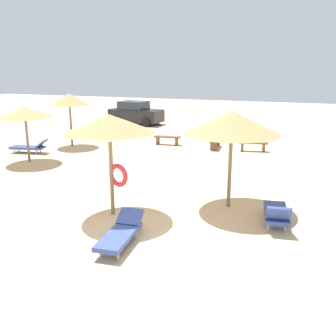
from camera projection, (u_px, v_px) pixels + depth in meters
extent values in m
plane|color=#DBBA8C|center=(128.00, 243.00, 9.66)|extent=(80.00, 80.00, 0.00)
cylinder|color=#75604C|center=(111.00, 173.00, 11.17)|extent=(0.12, 0.12, 2.59)
cone|color=tan|center=(109.00, 124.00, 10.79)|extent=(2.61, 2.61, 0.53)
torus|color=red|center=(118.00, 175.00, 11.11)|extent=(0.71, 0.32, 0.70)
cylinder|color=#75604C|center=(27.00, 139.00, 17.38)|extent=(0.12, 0.12, 2.18)
cone|color=tan|center=(25.00, 112.00, 17.05)|extent=(2.46, 2.46, 0.50)
cylinder|color=#75604C|center=(230.00, 169.00, 11.81)|extent=(0.12, 0.12, 2.45)
cone|color=tan|center=(232.00, 122.00, 11.43)|extent=(2.95, 2.95, 0.69)
cylinder|color=#75604C|center=(71.00, 125.00, 20.82)|extent=(0.12, 0.12, 2.37)
cone|color=tan|center=(69.00, 99.00, 20.46)|extent=(2.25, 2.25, 0.61)
cube|color=#33478C|center=(119.00, 236.00, 9.38)|extent=(0.77, 1.74, 0.12)
cube|color=#33478C|center=(130.00, 217.00, 10.07)|extent=(0.68, 0.57, 0.34)
cylinder|color=silver|center=(120.00, 232.00, 10.04)|extent=(0.06, 0.06, 0.22)
cylinder|color=silver|center=(136.00, 233.00, 9.93)|extent=(0.06, 0.06, 0.22)
cylinder|color=silver|center=(100.00, 252.00, 8.92)|extent=(0.06, 0.06, 0.22)
cylinder|color=silver|center=(118.00, 255.00, 8.81)|extent=(0.06, 0.06, 0.22)
cube|color=#33478C|center=(27.00, 148.00, 19.42)|extent=(1.80, 0.99, 0.12)
cube|color=#33478C|center=(42.00, 144.00, 19.26)|extent=(0.61, 0.73, 0.40)
cylinder|color=silver|center=(41.00, 150.00, 19.60)|extent=(0.06, 0.06, 0.22)
cylinder|color=silver|center=(37.00, 152.00, 19.18)|extent=(0.06, 0.06, 0.22)
cylinder|color=silver|center=(19.00, 150.00, 19.75)|extent=(0.06, 0.06, 0.22)
cylinder|color=silver|center=(14.00, 151.00, 19.33)|extent=(0.06, 0.06, 0.22)
cube|color=#33478C|center=(276.00, 213.00, 10.87)|extent=(0.87, 1.77, 0.12)
cube|color=#33478C|center=(279.00, 214.00, 10.04)|extent=(0.69, 0.47, 0.49)
cylinder|color=silver|center=(285.00, 227.00, 10.30)|extent=(0.06, 0.06, 0.22)
cylinder|color=silver|center=(269.00, 226.00, 10.39)|extent=(0.06, 0.06, 0.22)
cylinder|color=silver|center=(282.00, 211.00, 11.43)|extent=(0.06, 0.06, 0.22)
cylinder|color=silver|center=(267.00, 210.00, 11.52)|extent=(0.06, 0.06, 0.22)
cube|color=brown|center=(215.00, 140.00, 20.44)|extent=(0.52, 1.53, 0.08)
cube|color=brown|center=(214.00, 147.00, 19.99)|extent=(0.37, 0.15, 0.41)
cube|color=brown|center=(217.00, 143.00, 21.02)|extent=(0.37, 0.15, 0.41)
cube|color=brown|center=(253.00, 143.00, 19.74)|extent=(1.55, 0.68, 0.08)
cube|color=brown|center=(242.00, 147.00, 19.88)|extent=(0.19, 0.38, 0.41)
cube|color=brown|center=(264.00, 148.00, 19.72)|extent=(0.19, 0.38, 0.41)
cube|color=brown|center=(167.00, 137.00, 21.39)|extent=(1.53, 0.55, 0.08)
cube|color=brown|center=(158.00, 141.00, 21.58)|extent=(0.15, 0.37, 0.41)
cube|color=brown|center=(177.00, 142.00, 21.32)|extent=(0.15, 0.37, 0.41)
cube|color=black|center=(136.00, 115.00, 28.78)|extent=(4.15, 2.10, 0.90)
cube|color=#262D38|center=(134.00, 105.00, 28.67)|extent=(2.15, 1.76, 0.60)
cylinder|color=black|center=(157.00, 119.00, 29.07)|extent=(0.66, 0.28, 0.64)
cylinder|color=black|center=(146.00, 123.00, 27.54)|extent=(0.66, 0.28, 0.64)
cylinder|color=black|center=(127.00, 117.00, 30.20)|extent=(0.66, 0.28, 0.64)
cylinder|color=black|center=(115.00, 120.00, 28.67)|extent=(0.66, 0.28, 0.64)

